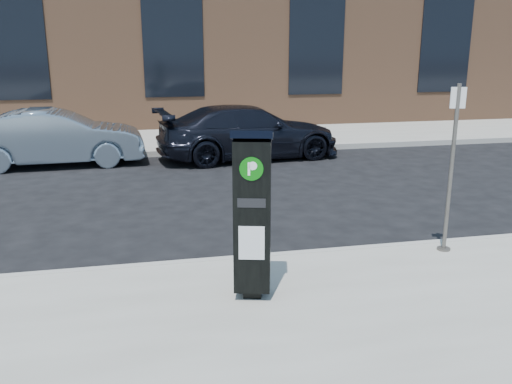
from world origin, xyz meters
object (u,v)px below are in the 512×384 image
object	(u,v)px
parking_kiosk	(252,213)
sign_pole	(451,171)
car_dark	(249,132)
car_silver	(56,138)

from	to	relation	value
parking_kiosk	sign_pole	bearing A→B (deg)	30.72
sign_pole	car_dark	bearing A→B (deg)	112.65
car_silver	sign_pole	bearing A→B (deg)	-143.80
car_silver	car_dark	size ratio (longest dim) A/B	0.88
parking_kiosk	car_silver	xyz separation A→B (m)	(-3.29, 8.61, -0.44)
car_silver	car_dark	bearing A→B (deg)	-94.05
sign_pole	car_silver	xyz separation A→B (m)	(-6.24, 7.76, -0.60)
sign_pole	car_dark	world-z (taller)	sign_pole
car_silver	car_dark	xyz separation A→B (m)	(4.93, -0.12, 0.00)
parking_kiosk	car_dark	size ratio (longest dim) A/B	0.40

